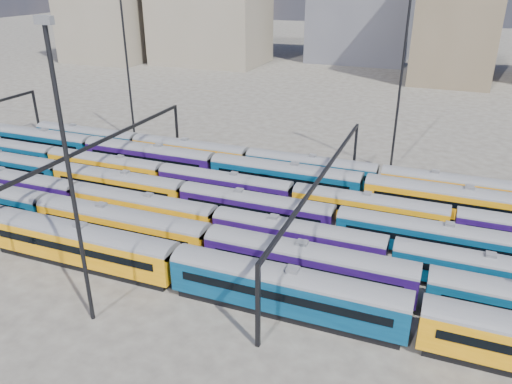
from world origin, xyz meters
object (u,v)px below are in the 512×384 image
(rake_2, at_px, (76,194))
(mast_2, at_px, (69,173))
(rake_1, at_px, (308,260))
(rake_0, at_px, (82,241))

(rake_2, bearing_deg, mast_2, -47.84)
(rake_1, xyz_separation_m, rake_2, (-31.74, 5.00, -0.26))
(rake_0, height_order, rake_2, rake_0)
(rake_1, height_order, mast_2, mast_2)
(rake_0, relative_size, mast_2, 4.31)
(rake_2, height_order, mast_2, mast_2)
(rake_2, relative_size, mast_2, 4.54)
(rake_0, xyz_separation_m, mast_2, (6.44, -7.00, 11.10))
(mast_2, bearing_deg, rake_0, 132.63)
(rake_1, height_order, rake_2, rake_1)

